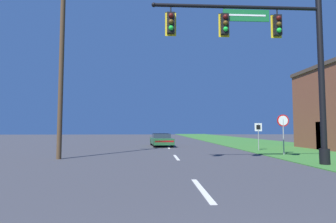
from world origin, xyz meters
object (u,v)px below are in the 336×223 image
at_px(signal_mast, 277,55).
at_px(car_ahead, 161,140).
at_px(stop_sign, 283,125).
at_px(route_sign_post, 258,130).
at_px(utility_pole_near, 62,58).

bearing_deg(signal_mast, car_ahead, 109.86).
height_order(stop_sign, route_sign_post, stop_sign).
bearing_deg(car_ahead, utility_pole_near, -119.27).
bearing_deg(route_sign_post, stop_sign, -84.98).
relative_size(car_ahead, stop_sign, 1.90).
bearing_deg(signal_mast, route_sign_post, 74.04).
relative_size(stop_sign, utility_pole_near, 0.23).
bearing_deg(stop_sign, signal_mast, -118.76).
height_order(car_ahead, route_sign_post, route_sign_post).
bearing_deg(route_sign_post, signal_mast, -105.96).
relative_size(car_ahead, utility_pole_near, 0.44).
bearing_deg(utility_pole_near, stop_sign, 6.35).
bearing_deg(route_sign_post, utility_pole_near, -160.03).
height_order(stop_sign, utility_pole_near, utility_pole_near).
height_order(signal_mast, car_ahead, signal_mast).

